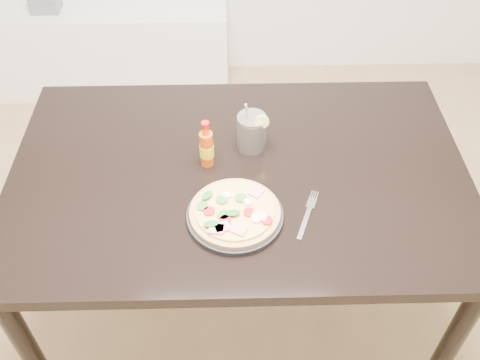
{
  "coord_description": "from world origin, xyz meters",
  "views": [
    {
      "loc": [
        -0.09,
        -0.61,
        1.89
      ],
      "look_at": [
        -0.07,
        0.44,
        0.83
      ],
      "focal_mm": 40.0,
      "sensor_mm": 36.0,
      "label": 1
    }
  ],
  "objects_px": {
    "pizza": "(235,212)",
    "media_console": "(104,49)",
    "hot_sauce_bottle": "(207,148)",
    "cola_cup": "(252,133)",
    "fork": "(308,213)",
    "dining_table": "(239,189)",
    "plate": "(235,216)"
  },
  "relations": [
    {
      "from": "hot_sauce_bottle",
      "to": "cola_cup",
      "type": "xyz_separation_m",
      "value": [
        0.14,
        0.08,
        -0.01
      ]
    },
    {
      "from": "plate",
      "to": "fork",
      "type": "bearing_deg",
      "value": 2.74
    },
    {
      "from": "dining_table",
      "to": "pizza",
      "type": "xyz_separation_m",
      "value": [
        -0.02,
        -0.19,
        0.11
      ]
    },
    {
      "from": "dining_table",
      "to": "fork",
      "type": "relative_size",
      "value": 7.69
    },
    {
      "from": "dining_table",
      "to": "pizza",
      "type": "height_order",
      "value": "pizza"
    },
    {
      "from": "pizza",
      "to": "media_console",
      "type": "bearing_deg",
      "value": 112.83
    },
    {
      "from": "cola_cup",
      "to": "media_console",
      "type": "bearing_deg",
      "value": 118.88
    },
    {
      "from": "dining_table",
      "to": "media_console",
      "type": "height_order",
      "value": "dining_table"
    },
    {
      "from": "pizza",
      "to": "fork",
      "type": "distance_m",
      "value": 0.21
    },
    {
      "from": "pizza",
      "to": "cola_cup",
      "type": "xyz_separation_m",
      "value": [
        0.06,
        0.3,
        0.03
      ]
    },
    {
      "from": "plate",
      "to": "dining_table",
      "type": "bearing_deg",
      "value": 85.25
    },
    {
      "from": "dining_table",
      "to": "media_console",
      "type": "distance_m",
      "value": 1.73
    },
    {
      "from": "dining_table",
      "to": "plate",
      "type": "bearing_deg",
      "value": -94.75
    },
    {
      "from": "fork",
      "to": "dining_table",
      "type": "bearing_deg",
      "value": 157.2
    },
    {
      "from": "plate",
      "to": "cola_cup",
      "type": "xyz_separation_m",
      "value": [
        0.06,
        0.3,
        0.05
      ]
    },
    {
      "from": "plate",
      "to": "pizza",
      "type": "height_order",
      "value": "pizza"
    },
    {
      "from": "cola_cup",
      "to": "fork",
      "type": "relative_size",
      "value": 0.99
    },
    {
      "from": "pizza",
      "to": "fork",
      "type": "xyz_separation_m",
      "value": [
        0.21,
        0.01,
        -0.02
      ]
    },
    {
      "from": "plate",
      "to": "hot_sauce_bottle",
      "type": "height_order",
      "value": "hot_sauce_bottle"
    },
    {
      "from": "fork",
      "to": "media_console",
      "type": "bearing_deg",
      "value": 139.19
    },
    {
      "from": "dining_table",
      "to": "fork",
      "type": "height_order",
      "value": "fork"
    },
    {
      "from": "pizza",
      "to": "plate",
      "type": "bearing_deg",
      "value": 99.83
    },
    {
      "from": "fork",
      "to": "media_console",
      "type": "relative_size",
      "value": 0.13
    },
    {
      "from": "cola_cup",
      "to": "media_console",
      "type": "height_order",
      "value": "cola_cup"
    },
    {
      "from": "hot_sauce_bottle",
      "to": "cola_cup",
      "type": "relative_size",
      "value": 0.9
    },
    {
      "from": "pizza",
      "to": "hot_sauce_bottle",
      "type": "relative_size",
      "value": 1.55
    },
    {
      "from": "hot_sauce_bottle",
      "to": "cola_cup",
      "type": "height_order",
      "value": "cola_cup"
    },
    {
      "from": "dining_table",
      "to": "hot_sauce_bottle",
      "type": "height_order",
      "value": "hot_sauce_bottle"
    },
    {
      "from": "dining_table",
      "to": "plate",
      "type": "relative_size",
      "value": 5.17
    },
    {
      "from": "pizza",
      "to": "hot_sauce_bottle",
      "type": "xyz_separation_m",
      "value": [
        -0.08,
        0.22,
        0.04
      ]
    },
    {
      "from": "media_console",
      "to": "cola_cup",
      "type": "bearing_deg",
      "value": -61.12
    },
    {
      "from": "plate",
      "to": "cola_cup",
      "type": "distance_m",
      "value": 0.31
    }
  ]
}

